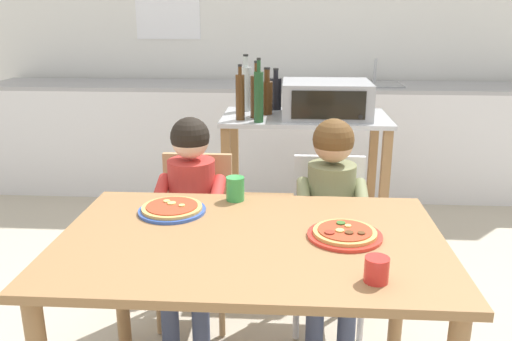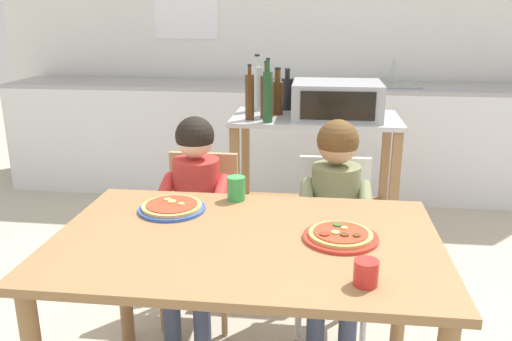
% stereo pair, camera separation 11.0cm
% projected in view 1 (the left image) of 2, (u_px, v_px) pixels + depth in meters
% --- Properties ---
extents(ground_plane, '(12.00, 12.00, 0.00)m').
position_uv_depth(ground_plane, '(266.00, 267.00, 3.18)').
color(ground_plane, '#B7AD99').
extents(back_wall_tiled, '(5.26, 0.14, 2.70)m').
position_uv_depth(back_wall_tiled, '(276.00, 27.00, 4.56)').
color(back_wall_tiled, white).
rests_on(back_wall_tiled, ground).
extents(kitchen_counter, '(4.74, 0.60, 1.11)m').
position_uv_depth(kitchen_counter, '(274.00, 138.00, 4.43)').
color(kitchen_counter, silver).
rests_on(kitchen_counter, ground).
extents(kitchen_island_cart, '(0.97, 0.53, 0.90)m').
position_uv_depth(kitchen_island_cart, '(304.00, 165.00, 3.17)').
color(kitchen_island_cart, '#B7BABF').
rests_on(kitchen_island_cart, ground).
extents(toaster_oven, '(0.50, 0.41, 0.20)m').
position_uv_depth(toaster_oven, '(326.00, 99.00, 3.03)').
color(toaster_oven, '#999BA0').
rests_on(toaster_oven, kitchen_island_cart).
extents(bottle_squat_spirits, '(0.07, 0.07, 0.34)m').
position_uv_depth(bottle_squat_spirits, '(246.00, 88.00, 3.20)').
color(bottle_squat_spirits, '#ADB7B2').
rests_on(bottle_squat_spirits, kitchen_island_cart).
extents(bottle_brown_beer, '(0.07, 0.07, 0.32)m').
position_uv_depth(bottle_brown_beer, '(257.00, 95.00, 2.99)').
color(bottle_brown_beer, '#4C2D14').
rests_on(bottle_brown_beer, kitchen_island_cart).
extents(bottle_dark_olive_oil, '(0.07, 0.07, 0.28)m').
position_uv_depth(bottle_dark_olive_oil, '(267.00, 96.00, 3.09)').
color(bottle_dark_olive_oil, '#4C2D14').
rests_on(bottle_dark_olive_oil, kitchen_island_cart).
extents(bottle_clear_vinegar, '(0.05, 0.05, 0.35)m').
position_uv_depth(bottle_clear_vinegar, '(259.00, 96.00, 2.86)').
color(bottle_clear_vinegar, '#1E4723').
rests_on(bottle_clear_vinegar, kitchen_island_cart).
extents(bottle_slim_sauce, '(0.07, 0.07, 0.26)m').
position_uv_depth(bottle_slim_sauce, '(276.00, 93.00, 3.25)').
color(bottle_slim_sauce, black).
rests_on(bottle_slim_sauce, kitchen_island_cart).
extents(bottle_tall_green_wine, '(0.05, 0.05, 0.31)m').
position_uv_depth(bottle_tall_green_wine, '(240.00, 96.00, 2.93)').
color(bottle_tall_green_wine, '#4C2D14').
rests_on(bottle_tall_green_wine, kitchen_island_cart).
extents(dining_table, '(1.34, 0.87, 0.74)m').
position_uv_depth(dining_table, '(251.00, 263.00, 1.85)').
color(dining_table, olive).
rests_on(dining_table, ground).
extents(dining_chair_left, '(0.36, 0.36, 0.81)m').
position_uv_depth(dining_chair_left, '(196.00, 225.00, 2.57)').
color(dining_chair_left, tan).
rests_on(dining_chair_left, ground).
extents(dining_chair_right, '(0.36, 0.36, 0.81)m').
position_uv_depth(dining_chair_right, '(328.00, 229.00, 2.53)').
color(dining_chair_right, silver).
rests_on(dining_chair_right, ground).
extents(child_in_red_shirt, '(0.32, 0.42, 1.01)m').
position_uv_depth(child_in_red_shirt, '(190.00, 202.00, 2.41)').
color(child_in_red_shirt, '#424C6B').
rests_on(child_in_red_shirt, ground).
extents(child_in_olive_shirt, '(0.32, 0.42, 1.01)m').
position_uv_depth(child_in_olive_shirt, '(332.00, 203.00, 2.37)').
color(child_in_olive_shirt, '#424C6B').
rests_on(child_in_olive_shirt, ground).
extents(pizza_plate_blue_rimmed, '(0.26, 0.26, 0.03)m').
position_uv_depth(pizza_plate_blue_rimmed, '(172.00, 209.00, 2.04)').
color(pizza_plate_blue_rimmed, '#3356B7').
rests_on(pizza_plate_blue_rimmed, dining_table).
extents(pizza_plate_red_rimmed, '(0.26, 0.26, 0.03)m').
position_uv_depth(pizza_plate_red_rimmed, '(345.00, 234.00, 1.81)').
color(pizza_plate_red_rimmed, red).
rests_on(pizza_plate_red_rimmed, dining_table).
extents(drinking_cup_green, '(0.08, 0.08, 0.10)m').
position_uv_depth(drinking_cup_green, '(235.00, 189.00, 2.16)').
color(drinking_cup_green, green).
rests_on(drinking_cup_green, dining_table).
extents(drinking_cup_red, '(0.07, 0.07, 0.08)m').
position_uv_depth(drinking_cup_red, '(377.00, 270.00, 1.51)').
color(drinking_cup_red, red).
rests_on(drinking_cup_red, dining_table).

